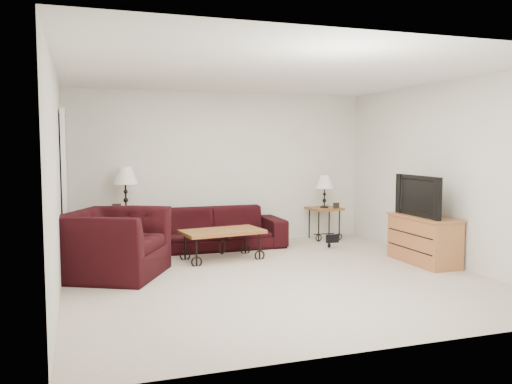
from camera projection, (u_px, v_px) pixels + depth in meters
ground at (274, 277)px, 6.64m from camera, size 5.00×5.00×0.00m
wall_back at (222, 168)px, 8.89m from camera, size 5.00×0.02×2.50m
wall_front at (386, 195)px, 4.17m from camera, size 5.00×0.02×2.50m
wall_left at (57, 181)px, 5.74m from camera, size 0.02×5.00×2.50m
wall_right at (445, 173)px, 7.32m from camera, size 0.02×5.00×2.50m
ceiling at (274, 73)px, 6.42m from camera, size 5.00×5.00×0.00m
doorway at (64, 190)px, 7.33m from camera, size 0.08×0.94×2.04m
sofa at (215, 228)px, 8.44m from camera, size 2.18×0.85×0.64m
side_table_left at (126, 230)px, 8.19m from camera, size 0.65×0.65×0.65m
side_table_right at (324, 223)px, 9.25m from camera, size 0.57×0.57×0.56m
lamp_left at (126, 188)px, 8.13m from camera, size 0.40×0.40×0.65m
lamp_right at (324, 191)px, 9.20m from camera, size 0.36×0.36×0.56m
photo_frame_left at (117, 207)px, 7.96m from camera, size 0.13×0.03×0.11m
photo_frame_right at (336, 205)px, 9.13m from camera, size 0.11×0.02×0.09m
coffee_table at (222, 245)px, 7.61m from camera, size 1.22×0.77×0.43m
armchair at (114, 244)px, 6.64m from camera, size 1.56×1.62×0.82m
throw_pillow at (127, 235)px, 6.63m from camera, size 0.26×0.37×0.37m
tv_stand at (424, 240)px, 7.37m from camera, size 0.46×1.09×0.66m
television at (424, 196)px, 7.31m from camera, size 0.13×0.98×0.56m
backpack at (329, 235)px, 8.49m from camera, size 0.32×0.25×0.40m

